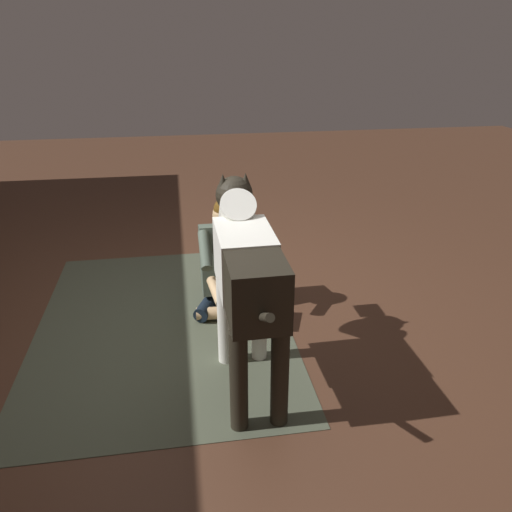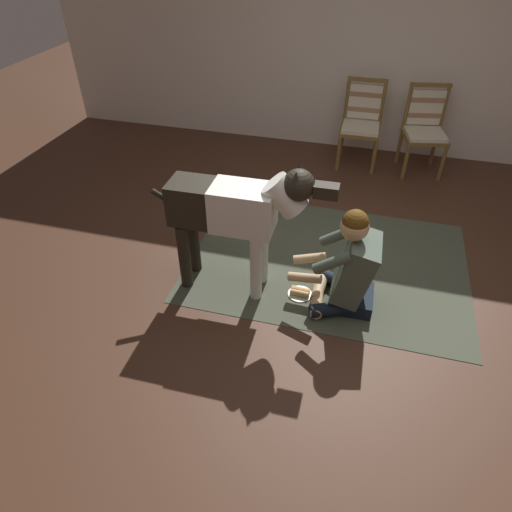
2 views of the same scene
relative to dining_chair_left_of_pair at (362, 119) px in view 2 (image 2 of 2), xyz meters
name	(u,v)px [view 2 (image 2 of 2)]	position (x,y,z in m)	size (l,w,h in m)	color
ground_plane	(333,281)	(0.02, -2.36, -0.54)	(14.15, 14.15, 0.00)	#462B1D
back_wall	(376,41)	(0.02, 0.46, 0.76)	(8.17, 0.10, 2.60)	beige
area_rug	(328,261)	(-0.06, -2.10, -0.54)	(2.44, 1.78, 0.01)	#434838
dining_chair_left_of_pair	(362,119)	(0.00, 0.00, 0.00)	(0.47, 0.47, 0.98)	brown
dining_chair_right_of_pair	(425,125)	(0.72, 0.00, 0.00)	(0.54, 0.54, 0.98)	brown
person_sitting_on_floor	(349,268)	(0.14, -2.60, -0.18)	(0.69, 0.58, 0.88)	black
large_dog	(236,211)	(-0.76, -2.62, 0.20)	(1.43, 0.32, 1.16)	silver
hot_dog_on_plate	(300,292)	(-0.22, -2.61, -0.52)	(0.20, 0.20, 0.06)	silver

